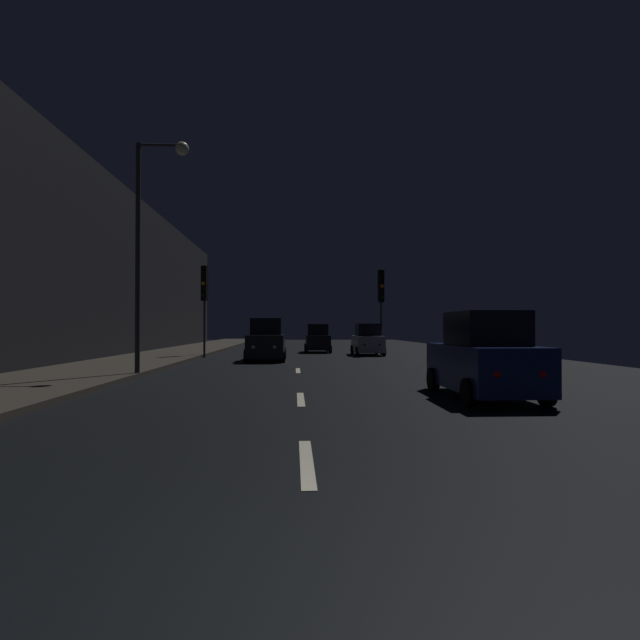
% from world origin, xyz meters
% --- Properties ---
extents(ground, '(26.99, 84.00, 0.02)m').
position_xyz_m(ground, '(0.00, 24.50, -0.01)').
color(ground, black).
extents(sidewalk_left, '(4.40, 84.00, 0.15)m').
position_xyz_m(sidewalk_left, '(-7.30, 24.50, 0.07)').
color(sidewalk_left, '#38332B').
rests_on(sidewalk_left, ground).
extents(building_facade_left, '(0.80, 63.00, 9.49)m').
position_xyz_m(building_facade_left, '(-9.90, 21.00, 4.74)').
color(building_facade_left, black).
rests_on(building_facade_left, ground).
extents(lane_centerline, '(0.16, 15.23, 0.01)m').
position_xyz_m(lane_centerline, '(0.00, 9.13, 0.01)').
color(lane_centerline, beige).
rests_on(lane_centerline, ground).
extents(traffic_light_far_left, '(0.37, 0.48, 4.97)m').
position_xyz_m(traffic_light_far_left, '(-5.00, 24.86, 3.62)').
color(traffic_light_far_left, '#38383A').
rests_on(traffic_light_far_left, ground).
extents(traffic_light_far_right, '(0.35, 0.48, 5.02)m').
position_xyz_m(traffic_light_far_right, '(5.00, 26.90, 3.66)').
color(traffic_light_far_right, '#38383A').
rests_on(traffic_light_far_right, ground).
extents(streetlamp_overhead, '(1.70, 0.44, 7.66)m').
position_xyz_m(streetlamp_overhead, '(-4.76, 13.68, 5.03)').
color(streetlamp_overhead, '#2D2D30').
rests_on(streetlamp_overhead, ground).
extents(car_approaching_headlights, '(1.90, 4.11, 2.07)m').
position_xyz_m(car_approaching_headlights, '(-1.50, 22.05, 0.95)').
color(car_approaching_headlights, black).
rests_on(car_approaching_headlights, ground).
extents(car_distant_taillights, '(1.70, 3.67, 1.85)m').
position_xyz_m(car_distant_taillights, '(1.39, 30.45, 0.85)').
color(car_distant_taillights, black).
rests_on(car_distant_taillights, ground).
extents(car_parked_right_near, '(1.81, 3.91, 1.97)m').
position_xyz_m(car_parked_right_near, '(4.20, 8.42, 0.90)').
color(car_parked_right_near, '#141E51').
rests_on(car_parked_right_near, ground).
extents(car_parked_right_far, '(1.70, 3.68, 1.85)m').
position_xyz_m(car_parked_right_far, '(4.20, 27.00, 0.85)').
color(car_parked_right_far, '#A5A8AD').
rests_on(car_parked_right_far, ground).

